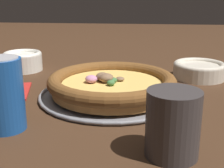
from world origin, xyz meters
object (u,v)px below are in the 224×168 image
Objects in this scene: beverage_can at (4,94)px; napkin at (1,91)px; pizza at (112,84)px; bowl_near at (199,70)px; bowl_far at (23,60)px; drinking_cup at (173,124)px; pizza_tray at (112,95)px.

napkin is at bearing -152.97° from beverage_can.
bowl_near is (-0.17, 0.22, -0.01)m from pizza.
pizza reaches higher than napkin.
bowl_far is 0.89× the size of beverage_can.
bowl_near is 0.88× the size of napkin.
beverage_can is at bearing 27.03° from napkin.
bowl_near is 1.40× the size of drinking_cup.
bowl_far is at bearing -139.06° from drinking_cup.
pizza is 0.25m from beverage_can.
napkin is 1.25× the size of beverage_can.
napkin is at bearing -70.37° from bowl_near.
beverage_can is at bearing -41.45° from pizza.
pizza is 2.07× the size of bowl_near.
pizza_tray is at bearing 85.49° from pizza.
pizza reaches higher than pizza_tray.
bowl_far reaches higher than bowl_near.
pizza_tray is 0.25m from beverage_can.
drinking_cup is at bearing 24.22° from pizza.
bowl_far is 1.14× the size of drinking_cup.
pizza_tray is at bearing -51.25° from bowl_near.
bowl_far is 0.20m from napkin.
pizza_tray is 0.03m from pizza.
pizza_tray is at bearing 89.02° from napkin.
beverage_can is at bearing -102.69° from drinking_cup.
napkin is (-0.00, -0.26, -0.00)m from pizza_tray.
bowl_near is at bearing 133.31° from beverage_can.
bowl_far is 0.71× the size of napkin.
pizza_tray is 1.14× the size of pizza.
beverage_can is (0.36, -0.38, 0.04)m from bowl_near.
bowl_near is at bearing 165.69° from drinking_cup.
pizza is at bearing 53.69° from bowl_far.
beverage_can is at bearing -41.51° from pizza_tray.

